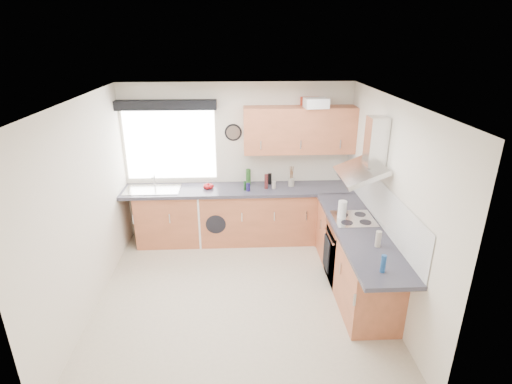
{
  "coord_description": "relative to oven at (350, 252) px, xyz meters",
  "views": [
    {
      "loc": [
        0.0,
        -4.34,
        3.16
      ],
      "look_at": [
        0.25,
        0.85,
        1.1
      ],
      "focal_mm": 28.0,
      "sensor_mm": 36.0,
      "label": 1
    }
  ],
  "objects": [
    {
      "name": "washing_machine",
      "position": [
        -1.85,
        1.22,
        0.0
      ],
      "size": [
        0.62,
        0.6,
        0.85
      ],
      "primitive_type": "cube",
      "rotation": [
        0.0,
        0.0,
        0.08
      ],
      "color": "white",
      "rests_on": "ground_plane"
    },
    {
      "name": "window_blind",
      "position": [
        -2.55,
        1.4,
        1.76
      ],
      "size": [
        1.5,
        0.18,
        0.14
      ],
      "primitive_type": "cube",
      "color": "black",
      "rests_on": "wall_back"
    },
    {
      "name": "jar_3",
      "position": [
        -1.33,
        1.37,
        0.61
      ],
      "size": [
        0.08,
        0.08,
        0.25
      ],
      "primitive_type": "cylinder",
      "color": "#214C1B",
      "rests_on": "worktop_back"
    },
    {
      "name": "oven",
      "position": [
        0.0,
        0.0,
        0.0
      ],
      "size": [
        0.56,
        0.58,
        0.85
      ],
      "primitive_type": "cube",
      "color": "black",
      "rests_on": "ground_plane"
    },
    {
      "name": "jar_2",
      "position": [
        -1.35,
        1.08,
        0.55
      ],
      "size": [
        0.06,
        0.06,
        0.12
      ],
      "primitive_type": "cylinder",
      "color": "#1B1447",
      "rests_on": "worktop_back"
    },
    {
      "name": "utensil_pot",
      "position": [
        -0.66,
        1.26,
        0.55
      ],
      "size": [
        0.1,
        0.1,
        0.14
      ],
      "primitive_type": "cylinder",
      "rotation": [
        0.0,
        0.0,
        0.04
      ],
      "color": "gray",
      "rests_on": "worktop_back"
    },
    {
      "name": "jar_1",
      "position": [
        -1.06,
        1.17,
        0.6
      ],
      "size": [
        0.06,
        0.06,
        0.23
      ],
      "primitive_type": "cylinder",
      "color": "#4C1B1C",
      "rests_on": "worktop_back"
    },
    {
      "name": "ceiling",
      "position": [
        -1.5,
        -0.3,
        2.08
      ],
      "size": [
        3.6,
        3.6,
        0.02
      ],
      "primitive_type": "cube",
      "color": "white",
      "rests_on": "wall_back"
    },
    {
      "name": "wall_left",
      "position": [
        -3.3,
        -0.3,
        0.82
      ],
      "size": [
        0.02,
        3.6,
        2.5
      ],
      "primitive_type": "cube",
      "color": "silver",
      "rests_on": "ground_plane"
    },
    {
      "name": "storage_box",
      "position": [
        -0.37,
        1.42,
        1.79
      ],
      "size": [
        0.31,
        0.28,
        0.12
      ],
      "primitive_type": "cube",
      "rotation": [
        0.0,
        0.0,
        0.23
      ],
      "color": "#B1321E",
      "rests_on": "upper_cabinets"
    },
    {
      "name": "wall_right",
      "position": [
        0.3,
        -0.3,
        0.82
      ],
      "size": [
        0.02,
        3.6,
        2.5
      ],
      "primitive_type": "cube",
      "color": "silver",
      "rests_on": "ground_plane"
    },
    {
      "name": "base_cab_corner",
      "position": [
        0.0,
        1.2,
        0.01
      ],
      "size": [
        0.6,
        0.6,
        0.86
      ],
      "primitive_type": "cube",
      "color": "#A15536",
      "rests_on": "ground_plane"
    },
    {
      "name": "jar_5",
      "position": [
        -1.33,
        1.4,
        0.54
      ],
      "size": [
        0.04,
        0.04,
        0.12
      ],
      "primitive_type": "cylinder",
      "color": "navy",
      "rests_on": "worktop_back"
    },
    {
      "name": "bottle_1",
      "position": [
        0.08,
        -0.71,
        0.58
      ],
      "size": [
        0.06,
        0.06,
        0.19
      ],
      "primitive_type": "cylinder",
      "color": "#AB9F92",
      "rests_on": "worktop_right"
    },
    {
      "name": "window",
      "position": [
        -2.55,
        1.49,
        1.12
      ],
      "size": [
        1.4,
        0.02,
        1.1
      ],
      "primitive_type": "cube",
      "color": "white",
      "rests_on": "wall_back"
    },
    {
      "name": "splashback",
      "position": [
        0.29,
        0.0,
        0.75
      ],
      "size": [
        0.01,
        3.0,
        0.54
      ],
      "primitive_type": "cube",
      "color": "white",
      "rests_on": "wall_right"
    },
    {
      "name": "casserole",
      "position": [
        -0.33,
        1.22,
        1.8
      ],
      "size": [
        0.36,
        0.28,
        0.14
      ],
      "primitive_type": "cube",
      "rotation": [
        0.0,
        0.0,
        0.1
      ],
      "color": "white",
      "rests_on": "upper_cabinets"
    },
    {
      "name": "ground_plane",
      "position": [
        -1.5,
        -0.3,
        -0.42
      ],
      "size": [
        3.6,
        3.6,
        0.0
      ],
      "primitive_type": "plane",
      "color": "beige"
    },
    {
      "name": "wall_back",
      "position": [
        -1.5,
        1.5,
        0.82
      ],
      "size": [
        3.6,
        0.02,
        2.5
      ],
      "primitive_type": "cube",
      "color": "silver",
      "rests_on": "ground_plane"
    },
    {
      "name": "hob_plate",
      "position": [
        0.0,
        0.0,
        0.49
      ],
      "size": [
        0.52,
        0.52,
        0.01
      ],
      "primitive_type": "cube",
      "color": "silver",
      "rests_on": "worktop_right"
    },
    {
      "name": "upper_cabinets",
      "position": [
        -0.55,
        1.32,
        1.38
      ],
      "size": [
        1.7,
        0.35,
        0.7
      ],
      "primitive_type": "cube",
      "color": "#A15536",
      "rests_on": "wall_back"
    },
    {
      "name": "base_cab_back",
      "position": [
        -1.6,
        1.21,
        0.01
      ],
      "size": [
        3.0,
        0.58,
        0.86
      ],
      "primitive_type": "cube",
      "color": "#A15536",
      "rests_on": "ground_plane"
    },
    {
      "name": "extractor_hood",
      "position": [
        0.1,
        -0.0,
        1.34
      ],
      "size": [
        0.52,
        0.78,
        0.66
      ],
      "primitive_type": null,
      "color": "silver",
      "rests_on": "wall_right"
    },
    {
      "name": "sink",
      "position": [
        -2.83,
        1.2,
        0.52
      ],
      "size": [
        0.84,
        0.46,
        0.1
      ],
      "primitive_type": null,
      "color": "silver",
      "rests_on": "worktop_back"
    },
    {
      "name": "jar_4",
      "position": [
        -0.99,
        1.37,
        0.57
      ],
      "size": [
        0.06,
        0.06,
        0.17
      ],
      "primitive_type": "cylinder",
      "color": "black",
      "rests_on": "worktop_back"
    },
    {
      "name": "kitchen_roll",
      "position": [
        -0.15,
        0.04,
        0.61
      ],
      "size": [
        0.13,
        0.13,
        0.24
      ],
      "primitive_type": "cylinder",
      "rotation": [
        0.0,
        0.0,
        0.16
      ],
      "color": "white",
      "rests_on": "worktop_right"
    },
    {
      "name": "wall_clock",
      "position": [
        -1.56,
        1.48,
        1.31
      ],
      "size": [
        0.27,
        0.04,
        0.27
      ],
      "primitive_type": "cylinder",
      "rotation": [
        1.57,
        0.0,
        0.0
      ],
      "color": "black",
      "rests_on": "wall_back"
    },
    {
      "name": "bottle_0",
      "position": [
        -0.05,
        -1.23,
        0.58
      ],
      "size": [
        0.05,
        0.05,
        0.19
      ],
      "primitive_type": "cylinder",
      "color": "navy",
      "rests_on": "worktop_right"
    },
    {
      "name": "tomato_cluster",
      "position": [
        -1.97,
        1.23,
        0.52
      ],
      "size": [
        0.18,
        0.18,
        0.07
      ],
      "primitive_type": null,
      "rotation": [
        0.0,
        0.0,
        -0.29
      ],
      "color": "#A30F14",
      "rests_on": "worktop_back"
    },
    {
      "name": "base_cab_right",
      "position": [
        0.01,
        -0.15,
        0.01
      ],
      "size": [
        0.58,
        2.1,
        0.86
      ],
      "primitive_type": "cube",
      "color": "#A15536",
      "rests_on": "ground_plane"
    },
    {
      "name": "wall_front",
      "position": [
        -1.5,
        -2.1,
        0.82
      ],
      "size": [
        3.6,
        0.02,
        2.5
      ],
      "primitive_type": "cube",
      "color": "silver",
      "rests_on": "ground_plane"
    },
    {
      "name": "jar_6",
      "position": [
        -0.94,
        1.17,
        0.54
      ],
      "size": [
        0.07,
        0.07,
        0.11
      ],
      "primitive_type": "cylinder",
      "color": "#A79A8E",
      "rests_on": "worktop_back"
    },
    {
      "name": "worktop_back",
      "position": [
        -1.5,
        1.2,
        0.46
      ],
      "size": [
        3.6,
        0.62,
        0.05
      ],
      "primitive_type": "cube",
      "color": "#2F2E38",
      "rests_on": "base_cab_back"
    },
    {
      "name": "jar_0",
      "position": [
        -1.4,
        1.12,
        0.56
      ],
      "size": [
        0.04,
        0.04,
        0.14
      ],
      "primitive_type": "cylinder",
      "color": "#163E19",
      "rests_on": "worktop_back"
    },
    {
      "name": "worktop_right",
      "position": [
        0.0,
        -0.3,
        0.46
      ],
      "size": [
        0.62,
        2.42,
        0.05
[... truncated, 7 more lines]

